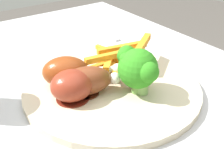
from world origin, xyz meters
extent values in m
cube|color=#B7B7BC|center=(0.00, 0.00, 0.72)|extent=(0.94, 0.65, 0.03)
cylinder|color=gray|center=(0.41, -0.27, 0.35)|extent=(0.06, 0.06, 0.71)
cylinder|color=beige|center=(0.01, -0.03, 0.75)|extent=(0.30, 0.30, 0.01)
cylinder|color=#73A24C|center=(-0.03, -0.05, 0.76)|extent=(0.02, 0.02, 0.02)
sphere|color=#2B801B|center=(-0.03, -0.05, 0.79)|extent=(0.06, 0.06, 0.06)
sphere|color=#2B801B|center=(-0.01, -0.05, 0.81)|extent=(0.03, 0.03, 0.03)
sphere|color=#2B801B|center=(-0.06, -0.05, 0.80)|extent=(0.03, 0.03, 0.03)
sphere|color=#2B801B|center=(-0.04, -0.07, 0.79)|extent=(0.02, 0.02, 0.02)
sphere|color=#2B801B|center=(-0.02, -0.04, 0.81)|extent=(0.02, 0.02, 0.02)
sphere|color=#2B801B|center=(-0.05, -0.05, 0.79)|extent=(0.02, 0.02, 0.02)
sphere|color=#2B801B|center=(-0.01, -0.05, 0.81)|extent=(0.03, 0.03, 0.03)
cylinder|color=#81AC5E|center=(-0.04, -0.06, 0.77)|extent=(0.02, 0.02, 0.03)
sphere|color=#22732C|center=(-0.04, -0.06, 0.80)|extent=(0.04, 0.04, 0.04)
sphere|color=#22732C|center=(-0.05, -0.07, 0.80)|extent=(0.02, 0.02, 0.02)
sphere|color=#22732C|center=(-0.04, -0.04, 0.81)|extent=(0.01, 0.01, 0.01)
sphere|color=#22732C|center=(-0.05, -0.06, 0.80)|extent=(0.02, 0.02, 0.02)
sphere|color=#22732C|center=(-0.04, -0.04, 0.80)|extent=(0.02, 0.02, 0.02)
cube|color=orange|center=(0.05, -0.08, 0.76)|extent=(0.07, 0.04, 0.01)
cube|color=orange|center=(0.05, -0.08, 0.76)|extent=(0.07, 0.01, 0.01)
cube|color=orange|center=(0.04, -0.04, 0.79)|extent=(0.02, 0.07, 0.01)
cube|color=orange|center=(0.03, -0.12, 0.79)|extent=(0.06, 0.08, 0.01)
cube|color=orange|center=(0.04, -0.10, 0.76)|extent=(0.09, 0.03, 0.01)
cube|color=orange|center=(0.04, -0.05, 0.78)|extent=(0.05, 0.05, 0.01)
cube|color=orange|center=(0.07, -0.08, 0.78)|extent=(0.07, 0.02, 0.01)
cube|color=orange|center=(0.05, -0.06, 0.76)|extent=(0.01, 0.10, 0.01)
cube|color=orange|center=(0.04, -0.05, 0.77)|extent=(0.09, 0.05, 0.01)
cube|color=orange|center=(0.03, -0.06, 0.76)|extent=(0.03, 0.11, 0.01)
cube|color=orange|center=(0.05, -0.09, 0.79)|extent=(0.03, 0.10, 0.01)
cylinder|color=#5D1B10|center=(0.01, 0.04, 0.75)|extent=(0.05, 0.05, 0.00)
ellipsoid|color=maroon|center=(0.01, 0.04, 0.78)|extent=(0.07, 0.08, 0.05)
cylinder|color=beige|center=(0.00, -0.01, 0.77)|extent=(0.02, 0.04, 0.01)
sphere|color=silver|center=(-0.01, -0.03, 0.77)|extent=(0.02, 0.02, 0.02)
cylinder|color=#501F10|center=(0.01, 0.02, 0.75)|extent=(0.04, 0.04, 0.00)
ellipsoid|color=brown|center=(0.01, 0.02, 0.77)|extent=(0.07, 0.09, 0.05)
cylinder|color=beige|center=(-0.01, -0.04, 0.77)|extent=(0.02, 0.04, 0.01)
sphere|color=silver|center=(-0.02, -0.06, 0.77)|extent=(0.02, 0.02, 0.02)
cylinder|color=#5C200B|center=(0.05, 0.03, 0.75)|extent=(0.05, 0.05, 0.00)
ellipsoid|color=maroon|center=(0.05, 0.03, 0.78)|extent=(0.08, 0.09, 0.05)
cylinder|color=beige|center=(0.02, -0.03, 0.77)|extent=(0.03, 0.05, 0.01)
sphere|color=silver|center=(0.01, -0.05, 0.77)|extent=(0.02, 0.02, 0.02)
cube|color=silver|center=(0.27, -0.18, 0.74)|extent=(0.19, 0.03, 0.00)
camera|label=1|loc=(-0.33, 0.21, 1.01)|focal=46.76mm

